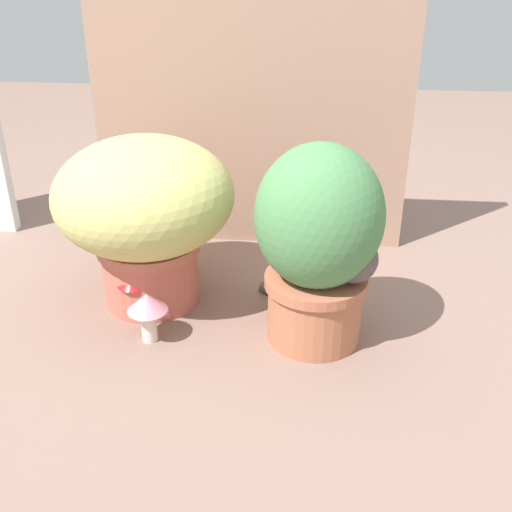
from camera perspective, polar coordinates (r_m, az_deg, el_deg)
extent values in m
plane|color=#7F6358|center=(1.46, -2.85, -7.93)|extent=(6.00, 6.00, 0.00)
cube|color=tan|center=(1.82, -0.58, 13.06)|extent=(0.94, 0.03, 0.80)
cylinder|color=#BF6253|center=(1.60, -9.92, -1.38)|extent=(0.24, 0.24, 0.17)
cylinder|color=#BF6754|center=(1.56, -10.13, 1.03)|extent=(0.26, 0.26, 0.02)
ellipsoid|color=tan|center=(1.51, -10.54, 5.63)|extent=(0.45, 0.45, 0.29)
cylinder|color=#B06847|center=(1.43, 5.55, -4.80)|extent=(0.22, 0.22, 0.17)
cylinder|color=#B16448|center=(1.40, 5.68, -2.32)|extent=(0.24, 0.24, 0.02)
ellipsoid|color=#4B834D|center=(1.33, 5.99, 3.72)|extent=(0.29, 0.29, 0.33)
ellipsoid|color=#574C4C|center=(1.46, 5.39, -2.91)|extent=(0.31, 0.30, 0.22)
ellipsoid|color=gray|center=(1.41, 8.41, -4.66)|extent=(0.12, 0.12, 0.11)
sphere|color=#574C4C|center=(1.35, 9.21, -0.26)|extent=(0.15, 0.15, 0.11)
cone|color=#574C4C|center=(1.34, 10.16, 2.48)|extent=(0.05, 0.05, 0.04)
cone|color=#574C4C|center=(1.30, 8.62, 1.71)|extent=(0.05, 0.05, 0.04)
cylinder|color=#574C4C|center=(1.60, 3.00, -3.65)|extent=(0.17, 0.14, 0.07)
cylinder|color=silver|center=(1.46, -10.08, -6.45)|extent=(0.04, 0.04, 0.08)
cone|color=pink|center=(1.42, -10.29, -4.31)|extent=(0.10, 0.10, 0.04)
cylinder|color=white|center=(1.54, -11.34, -4.21)|extent=(0.03, 0.03, 0.10)
cone|color=red|center=(1.51, -11.57, -1.96)|extent=(0.08, 0.08, 0.04)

